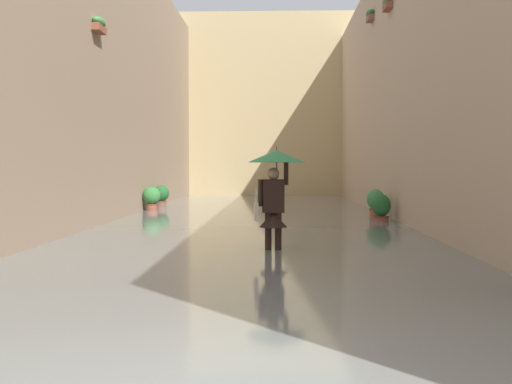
{
  "coord_description": "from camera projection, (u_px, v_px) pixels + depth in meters",
  "views": [
    {
      "loc": [
        -0.64,
        3.87,
        1.64
      ],
      "look_at": [
        -0.22,
        -8.47,
        1.13
      ],
      "focal_mm": 45.4,
      "sensor_mm": 36.0,
      "label": 1
    }
  ],
  "objects": [
    {
      "name": "building_facade_far",
      "position": [
        265.0,
        106.0,
        33.6
      ],
      "size": [
        11.35,
        1.8,
        9.41
      ],
      "primitive_type": "cube",
      "color": "tan",
      "rests_on": "ground_plane"
    },
    {
      "name": "potted_plant_far_left",
      "position": [
        376.0,
        203.0,
        18.53
      ],
      "size": [
        0.51,
        0.51,
        0.96
      ],
      "color": "#9E563D",
      "rests_on": "ground_plane"
    },
    {
      "name": "building_facade_right",
      "position": [
        88.0,
        72.0,
        18.4
      ],
      "size": [
        2.04,
        32.99,
        8.61
      ],
      "color": "gray",
      "rests_on": "ground_plane"
    },
    {
      "name": "flood_water",
      "position": [
        255.0,
        221.0,
        18.42
      ],
      "size": [
        8.55,
        34.99,
        0.13
      ],
      "primitive_type": "cube",
      "color": "slate",
      "rests_on": "ground_plane"
    },
    {
      "name": "potted_plant_mid_right",
      "position": [
        161.0,
        196.0,
        23.25
      ],
      "size": [
        0.59,
        0.59,
        0.93
      ],
      "color": "brown",
      "rests_on": "ground_plane"
    },
    {
      "name": "person_wading",
      "position": [
        275.0,
        179.0,
        11.55
      ],
      "size": [
        1.05,
        1.05,
        1.98
      ],
      "color": "black",
      "rests_on": "ground_plane"
    },
    {
      "name": "building_facade_left",
      "position": [
        426.0,
        79.0,
        18.1
      ],
      "size": [
        2.04,
        32.99,
        8.14
      ],
      "color": "tan",
      "rests_on": "ground_plane"
    },
    {
      "name": "potted_plant_near_right",
      "position": [
        152.0,
        198.0,
        21.66
      ],
      "size": [
        0.6,
        0.6,
        0.92
      ],
      "color": "brown",
      "rests_on": "ground_plane"
    },
    {
      "name": "potted_plant_near_left",
      "position": [
        381.0,
        209.0,
        17.53
      ],
      "size": [
        0.51,
        0.51,
        0.86
      ],
      "color": "brown",
      "rests_on": "ground_plane"
    },
    {
      "name": "ground_plane",
      "position": [
        255.0,
        223.0,
        18.43
      ],
      "size": [
        72.47,
        72.47,
        0.0
      ],
      "primitive_type": "plane",
      "color": "slate"
    }
  ]
}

